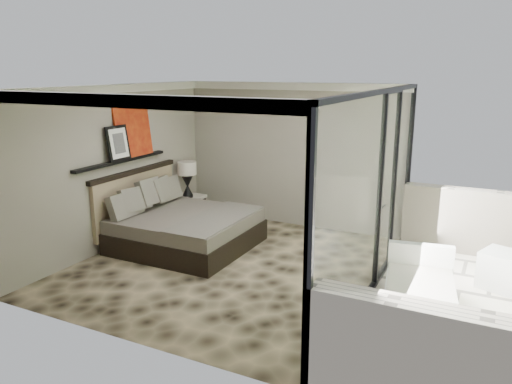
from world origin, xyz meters
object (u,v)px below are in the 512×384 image
at_px(table_lamp, 187,174).
at_px(lounger, 420,299).
at_px(ottoman, 502,270).
at_px(bed, 181,226).
at_px(nightstand, 188,207).

relative_size(table_lamp, lounger, 0.38).
bearing_deg(lounger, ottoman, 46.74).
xyz_separation_m(table_lamp, lounger, (4.96, -2.12, -0.76)).
xyz_separation_m(bed, ottoman, (5.09, 0.60, -0.09)).
xyz_separation_m(bed, lounger, (4.18, -0.77, -0.15)).
height_order(ottoman, lounger, lounger).
height_order(nightstand, ottoman, nightstand).
bearing_deg(ottoman, lounger, -123.63).
xyz_separation_m(nightstand, table_lamp, (-0.02, 0.03, 0.68)).
bearing_deg(bed, lounger, -10.37).
distance_m(table_lamp, lounger, 5.44).
distance_m(bed, ottoman, 5.13).
xyz_separation_m(bed, nightstand, (-0.76, 1.32, -0.07)).
relative_size(bed, lounger, 1.18).
relative_size(ottoman, lounger, 0.28).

